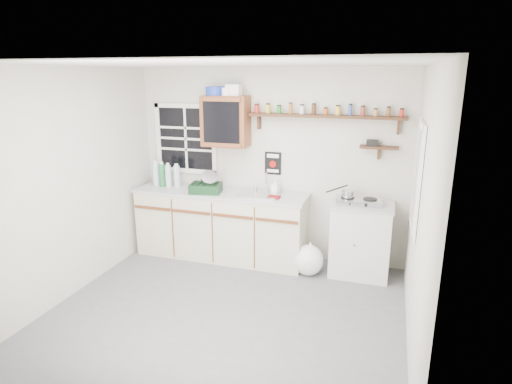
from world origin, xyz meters
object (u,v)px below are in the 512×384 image
upper_cabinet (226,121)px  dish_rack (207,185)px  main_cabinet (221,224)px  right_cabinet (361,239)px  spice_shelf (324,115)px  hotplate (359,201)px

upper_cabinet → dish_rack: (-0.18, -0.25, -0.81)m
main_cabinet → dish_rack: 0.58m
right_cabinet → spice_shelf: spice_shelf is taller
main_cabinet → right_cabinet: 1.84m
right_cabinet → dish_rack: bearing=-176.2°
dish_rack → main_cabinet: bearing=25.3°
dish_rack → hotplate: dish_rack is taller
main_cabinet → hotplate: size_ratio=4.15×
upper_cabinet → hotplate: bearing=-4.5°
upper_cabinet → spice_shelf: bearing=3.1°
dish_rack → hotplate: size_ratio=0.79×
right_cabinet → dish_rack: (-1.98, -0.13, 0.56)m
main_cabinet → spice_shelf: bearing=9.3°
dish_rack → right_cabinet: bearing=-6.6°
main_cabinet → dish_rack: (-0.15, -0.10, 0.55)m
main_cabinet → right_cabinet: bearing=0.8°
spice_shelf → hotplate: bearing=-23.2°
spice_shelf → dish_rack: (-1.44, -0.32, -0.92)m
spice_shelf → dish_rack: bearing=-167.6°
right_cabinet → dish_rack: dish_rack is taller
main_cabinet → right_cabinet: (1.83, 0.03, -0.01)m
spice_shelf → right_cabinet: bearing=-19.2°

